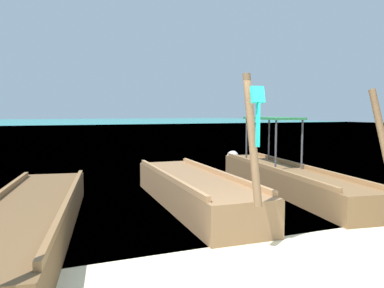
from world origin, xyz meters
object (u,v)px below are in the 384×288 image
at_px(longtail_boat_orange_ribbon, 30,220).
at_px(mooring_buoy_near, 233,157).
at_px(longtail_boat_turquoise_ribbon, 194,190).
at_px(longtail_boat_violet_ribbon, 285,177).

height_order(longtail_boat_orange_ribbon, mooring_buoy_near, longtail_boat_orange_ribbon).
height_order(longtail_boat_turquoise_ribbon, longtail_boat_violet_ribbon, longtail_boat_turquoise_ribbon).
height_order(longtail_boat_orange_ribbon, longtail_boat_violet_ribbon, longtail_boat_violet_ribbon).
distance_m(longtail_boat_violet_ribbon, mooring_buoy_near, 5.54).
height_order(longtail_boat_violet_ribbon, mooring_buoy_near, longtail_boat_violet_ribbon).
bearing_deg(mooring_buoy_near, longtail_boat_violet_ribbon, -104.12).
bearing_deg(longtail_boat_orange_ribbon, mooring_buoy_near, 42.89).
distance_m(longtail_boat_orange_ribbon, longtail_boat_turquoise_ribbon, 3.35).
bearing_deg(mooring_buoy_near, longtail_boat_turquoise_ribbon, -124.86).
xyz_separation_m(longtail_boat_turquoise_ribbon, mooring_buoy_near, (4.17, 5.98, -0.10)).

